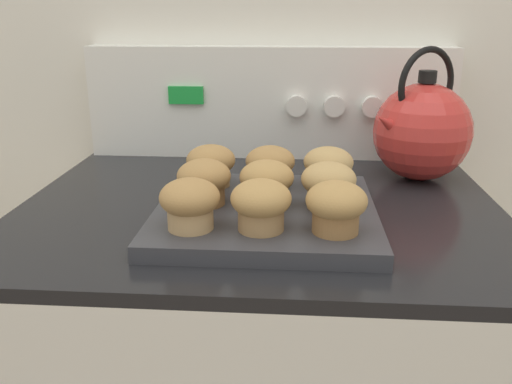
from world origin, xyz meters
The scene contains 13 objects.
wall_back centered at (0.00, 0.65, 1.20)m, with size 8.00×0.05×2.40m.
control_panel centered at (0.00, 0.60, 1.02)m, with size 0.71×0.07×0.21m.
muffin_pan centered at (0.01, 0.24, 0.92)m, with size 0.30×0.30×0.02m.
muffin_r0_c0 centered at (-0.08, 0.15, 0.97)m, with size 0.07×0.07×0.06m.
muffin_r0_c1 centered at (0.01, 0.15, 0.97)m, with size 0.07×0.07×0.06m.
muffin_r0_c2 centered at (0.10, 0.15, 0.97)m, with size 0.07×0.07×0.06m.
muffin_r1_c0 centered at (-0.07, 0.24, 0.97)m, with size 0.07×0.07×0.06m.
muffin_r1_c1 centered at (0.01, 0.24, 0.97)m, with size 0.07×0.07×0.06m.
muffin_r1_c2 centered at (0.10, 0.24, 0.97)m, with size 0.07×0.07×0.06m.
muffin_r2_c0 centered at (-0.08, 0.32, 0.97)m, with size 0.07×0.07×0.06m.
muffin_r2_c1 centered at (0.02, 0.32, 0.97)m, with size 0.07×0.07×0.06m.
muffin_r2_c2 centered at (0.10, 0.32, 0.97)m, with size 0.07×0.07×0.06m.
tea_kettle centered at (0.27, 0.45, 1.00)m, with size 0.19×0.17×0.23m.
Camera 1 is at (0.05, -0.47, 1.19)m, focal length 38.00 mm.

